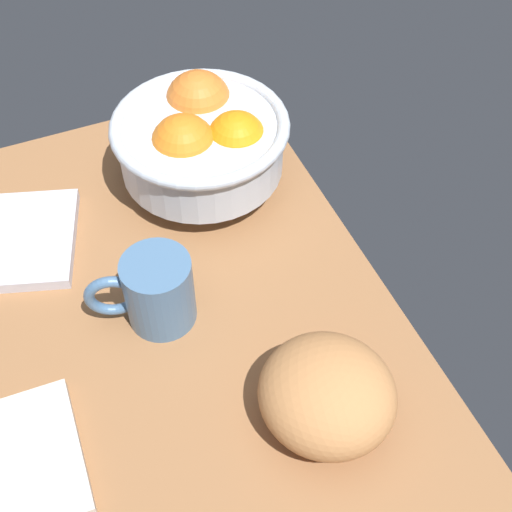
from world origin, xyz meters
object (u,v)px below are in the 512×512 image
(napkin_folded, at_px, (31,239))
(napkin_spare, at_px, (21,463))
(mug, at_px, (155,291))
(fruit_bowl, at_px, (202,139))
(bread_loaf, at_px, (327,394))

(napkin_folded, relative_size, napkin_spare, 1.04)
(napkin_folded, height_order, mug, mug)
(fruit_bowl, xyz_separation_m, mug, (-0.19, 0.12, -0.03))
(bread_loaf, xyz_separation_m, napkin_folded, (0.35, 0.23, -0.04))
(mug, bearing_deg, napkin_spare, 124.00)
(mug, bearing_deg, bread_loaf, -147.84)
(fruit_bowl, height_order, napkin_folded, fruit_bowl)
(fruit_bowl, distance_m, napkin_spare, 0.44)
(bread_loaf, bearing_deg, napkin_folded, 33.17)
(napkin_spare, relative_size, mug, 1.22)
(fruit_bowl, xyz_separation_m, bread_loaf, (-0.37, 0.01, -0.03))
(napkin_spare, bearing_deg, fruit_bowl, -44.41)
(napkin_folded, distance_m, napkin_spare, 0.29)
(fruit_bowl, relative_size, napkin_spare, 1.54)
(napkin_folded, bearing_deg, bread_loaf, -146.83)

